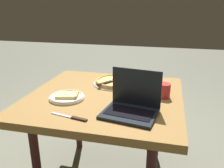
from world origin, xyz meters
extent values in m
cube|color=olive|center=(0.00, 0.00, 0.70)|extent=(1.06, 1.02, 0.05)
cylinder|color=#3D1C1A|center=(-0.36, -0.36, 0.34)|extent=(0.06, 0.06, 0.68)
cylinder|color=#3D1C1A|center=(-0.36, 0.36, 0.34)|extent=(0.06, 0.06, 0.68)
cylinder|color=#3D1C1A|center=(0.36, 0.36, 0.34)|extent=(0.06, 0.06, 0.68)
cube|color=black|center=(0.22, -0.27, 0.73)|extent=(0.34, 0.28, 0.02)
cube|color=black|center=(0.22, -0.27, 0.74)|extent=(0.29, 0.19, 0.00)
cube|color=black|center=(0.24, -0.15, 0.86)|extent=(0.30, 0.06, 0.23)
cube|color=#2D5190|center=(0.24, -0.15, 0.86)|extent=(0.27, 0.05, 0.20)
cylinder|color=white|center=(-0.23, -0.13, 0.73)|extent=(0.24, 0.24, 0.01)
torus|color=silver|center=(-0.23, -0.13, 0.74)|extent=(0.23, 0.23, 0.01)
cube|color=#DBC575|center=(-0.23, -0.13, 0.75)|extent=(0.16, 0.12, 0.02)
cube|color=tan|center=(-0.17, -0.11, 0.75)|extent=(0.04, 0.10, 0.03)
cylinder|color=#9E9B9B|center=(0.02, 0.25, 0.73)|extent=(0.35, 0.35, 0.01)
cylinder|color=#E3B45A|center=(0.02, 0.25, 0.74)|extent=(0.31, 0.31, 0.02)
torus|color=tan|center=(0.02, 0.25, 0.75)|extent=(0.31, 0.31, 0.02)
cube|color=#B7BDB3|center=(0.05, 0.29, 0.75)|extent=(0.12, 0.13, 0.00)
cube|color=black|center=(-0.04, 0.16, 0.76)|extent=(0.10, 0.12, 0.01)
cube|color=#BFB5C6|center=(-0.14, -0.37, 0.73)|extent=(0.18, 0.05, 0.00)
cube|color=black|center=(-0.04, -0.39, 0.73)|extent=(0.10, 0.04, 0.01)
cylinder|color=red|center=(0.40, 0.05, 0.77)|extent=(0.08, 0.08, 0.10)
cylinder|color=#3B2A17|center=(0.40, 0.05, 0.80)|extent=(0.07, 0.07, 0.01)
camera|label=1|loc=(0.41, -1.47, 1.34)|focal=37.52mm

